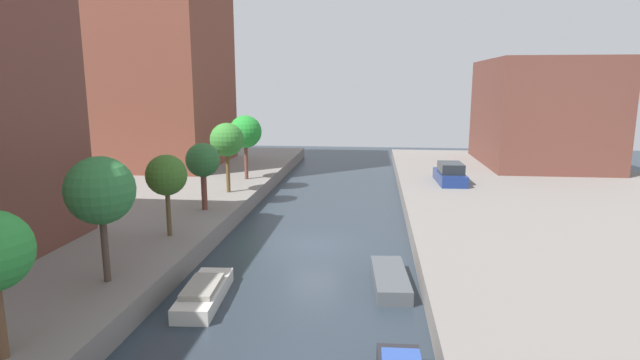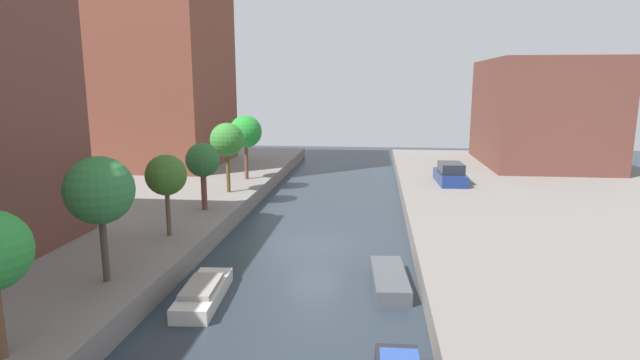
{
  "view_description": "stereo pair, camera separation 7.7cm",
  "coord_description": "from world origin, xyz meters",
  "px_view_note": "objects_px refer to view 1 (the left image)",
  "views": [
    {
      "loc": [
        3.02,
        -24.89,
        8.24
      ],
      "look_at": [
        -0.57,
        8.02,
        1.91
      ],
      "focal_mm": 28.17,
      "sensor_mm": 36.0,
      "label": 1
    },
    {
      "loc": [
        3.09,
        -24.88,
        8.24
      ],
      "look_at": [
        -0.57,
        8.02,
        1.91
      ],
      "focal_mm": 28.17,
      "sensor_mm": 36.0,
      "label": 2
    }
  ],
  "objects_px": {
    "apartment_tower_far": "(160,32)",
    "low_block_right": "(541,112)",
    "parked_car": "(450,174)",
    "street_tree_1": "(100,191)",
    "street_tree_2": "(166,176)",
    "street_tree_3": "(203,161)",
    "moored_boat_left_2": "(204,293)",
    "moored_boat_right_2": "(390,279)",
    "street_tree_4": "(227,140)",
    "street_tree_5": "(245,132)"
  },
  "relations": [
    {
      "from": "parked_car",
      "to": "street_tree_3",
      "type": "bearing_deg",
      "value": -147.62
    },
    {
      "from": "street_tree_2",
      "to": "street_tree_3",
      "type": "bearing_deg",
      "value": 90.0
    },
    {
      "from": "street_tree_5",
      "to": "moored_boat_right_2",
      "type": "distance_m",
      "value": 21.04
    },
    {
      "from": "street_tree_5",
      "to": "parked_car",
      "type": "xyz_separation_m",
      "value": [
        15.48,
        0.04,
        -3.01
      ]
    },
    {
      "from": "street_tree_5",
      "to": "moored_boat_right_2",
      "type": "xyz_separation_m",
      "value": [
        10.6,
        -17.65,
        -4.36
      ]
    },
    {
      "from": "street_tree_1",
      "to": "street_tree_4",
      "type": "xyz_separation_m",
      "value": [
        0.0,
        15.83,
        0.11
      ]
    },
    {
      "from": "street_tree_4",
      "to": "moored_boat_left_2",
      "type": "height_order",
      "value": "street_tree_4"
    },
    {
      "from": "moored_boat_left_2",
      "to": "street_tree_1",
      "type": "bearing_deg",
      "value": -167.19
    },
    {
      "from": "street_tree_3",
      "to": "apartment_tower_far",
      "type": "bearing_deg",
      "value": 119.32
    },
    {
      "from": "apartment_tower_far",
      "to": "street_tree_2",
      "type": "relative_size",
      "value": 5.92
    },
    {
      "from": "street_tree_4",
      "to": "apartment_tower_far",
      "type": "bearing_deg",
      "value": 128.68
    },
    {
      "from": "parked_car",
      "to": "street_tree_1",
      "type": "bearing_deg",
      "value": -126.7
    },
    {
      "from": "apartment_tower_far",
      "to": "low_block_right",
      "type": "bearing_deg",
      "value": 6.18
    },
    {
      "from": "street_tree_2",
      "to": "moored_boat_right_2",
      "type": "bearing_deg",
      "value": -14.4
    },
    {
      "from": "street_tree_2",
      "to": "parked_car",
      "type": "relative_size",
      "value": 0.87
    },
    {
      "from": "parked_car",
      "to": "moored_boat_left_2",
      "type": "distance_m",
      "value": 23.39
    },
    {
      "from": "apartment_tower_far",
      "to": "moored_boat_right_2",
      "type": "bearing_deg",
      "value": -50.76
    },
    {
      "from": "street_tree_5",
      "to": "street_tree_1",
      "type": "bearing_deg",
      "value": -90.0
    },
    {
      "from": "apartment_tower_far",
      "to": "street_tree_2",
      "type": "xyz_separation_m",
      "value": [
        9.18,
        -21.5,
        -8.8
      ]
    },
    {
      "from": "low_block_right",
      "to": "street_tree_1",
      "type": "distance_m",
      "value": 39.72
    },
    {
      "from": "moored_boat_left_2",
      "to": "street_tree_2",
      "type": "bearing_deg",
      "value": 124.28
    },
    {
      "from": "parked_car",
      "to": "moored_boat_right_2",
      "type": "distance_m",
      "value": 18.41
    },
    {
      "from": "street_tree_3",
      "to": "moored_boat_right_2",
      "type": "bearing_deg",
      "value": -36.61
    },
    {
      "from": "moored_boat_left_2",
      "to": "parked_car",
      "type": "bearing_deg",
      "value": 58.9
    },
    {
      "from": "low_block_right",
      "to": "street_tree_4",
      "type": "height_order",
      "value": "low_block_right"
    },
    {
      "from": "low_block_right",
      "to": "street_tree_3",
      "type": "bearing_deg",
      "value": -141.09
    },
    {
      "from": "parked_car",
      "to": "apartment_tower_far",
      "type": "bearing_deg",
      "value": 165.17
    },
    {
      "from": "street_tree_2",
      "to": "street_tree_1",
      "type": "bearing_deg",
      "value": -90.0
    },
    {
      "from": "parked_car",
      "to": "moored_boat_right_2",
      "type": "bearing_deg",
      "value": -105.43
    },
    {
      "from": "street_tree_4",
      "to": "moored_boat_left_2",
      "type": "distance_m",
      "value": 16.0
    },
    {
      "from": "apartment_tower_far",
      "to": "street_tree_1",
      "type": "bearing_deg",
      "value": -71.41
    },
    {
      "from": "low_block_right",
      "to": "moored_boat_right_2",
      "type": "distance_m",
      "value": 31.79
    },
    {
      "from": "apartment_tower_far",
      "to": "street_tree_4",
      "type": "bearing_deg",
      "value": -51.32
    },
    {
      "from": "apartment_tower_far",
      "to": "parked_car",
      "type": "distance_m",
      "value": 27.83
    },
    {
      "from": "street_tree_1",
      "to": "moored_boat_left_2",
      "type": "bearing_deg",
      "value": 12.81
    },
    {
      "from": "moored_boat_right_2",
      "to": "street_tree_4",
      "type": "bearing_deg",
      "value": 129.73
    },
    {
      "from": "street_tree_2",
      "to": "street_tree_3",
      "type": "relative_size",
      "value": 1.01
    },
    {
      "from": "street_tree_2",
      "to": "street_tree_3",
      "type": "distance_m",
      "value": 5.15
    },
    {
      "from": "street_tree_3",
      "to": "street_tree_5",
      "type": "bearing_deg",
      "value": 90.0
    },
    {
      "from": "street_tree_1",
      "to": "street_tree_3",
      "type": "distance_m",
      "value": 10.97
    },
    {
      "from": "street_tree_2",
      "to": "apartment_tower_far",
      "type": "bearing_deg",
      "value": 113.13
    },
    {
      "from": "street_tree_2",
      "to": "street_tree_4",
      "type": "xyz_separation_m",
      "value": [
        0.0,
        10.03,
        0.6
      ]
    },
    {
      "from": "apartment_tower_far",
      "to": "low_block_right",
      "type": "height_order",
      "value": "apartment_tower_far"
    },
    {
      "from": "low_block_right",
      "to": "parked_car",
      "type": "height_order",
      "value": "low_block_right"
    },
    {
      "from": "moored_boat_right_2",
      "to": "low_block_right",
      "type": "bearing_deg",
      "value": 63.01
    },
    {
      "from": "street_tree_2",
      "to": "parked_car",
      "type": "height_order",
      "value": "street_tree_2"
    },
    {
      "from": "street_tree_3",
      "to": "parked_car",
      "type": "distance_m",
      "value": 18.47
    },
    {
      "from": "low_block_right",
      "to": "street_tree_2",
      "type": "xyz_separation_m",
      "value": [
        -24.82,
        -25.19,
        -1.76
      ]
    },
    {
      "from": "street_tree_2",
      "to": "street_tree_3",
      "type": "height_order",
      "value": "street_tree_2"
    },
    {
      "from": "low_block_right",
      "to": "street_tree_5",
      "type": "distance_m",
      "value": 26.87
    }
  ]
}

